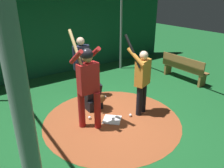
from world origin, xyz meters
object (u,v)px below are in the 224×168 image
object	(u,v)px
batter	(88,81)
catcher	(93,97)
home_plate	(112,120)
visitor	(142,79)
baseball_0	(105,97)
umpire	(82,64)
baseball_2	(90,118)
baseball_1	(130,115)
bench	(184,68)

from	to	relation	value
batter	catcher	xyz separation A→B (m)	(-0.67, 0.51, -0.77)
home_plate	visitor	size ratio (longest dim) A/B	0.21
batter	baseball_0	distance (m)	1.84
home_plate	visitor	xyz separation A→B (m)	(0.14, 0.79, 0.93)
batter	umpire	world-z (taller)	batter
visitor	baseball_2	bearing A→B (deg)	-131.17
catcher	baseball_1	bearing A→B (deg)	31.47
umpire	visitor	distance (m)	1.85
umpire	home_plate	bearing A→B (deg)	-2.28
visitor	baseball_1	size ratio (longest dim) A/B	27.04
catcher	visitor	distance (m)	1.36
baseball_1	umpire	bearing A→B (deg)	-166.68
batter	baseball_1	world-z (taller)	batter
batter	baseball_0	bearing A→B (deg)	132.75
bench	baseball_2	world-z (taller)	bench
baseball_1	batter	bearing A→B (deg)	-101.22
batter	umpire	size ratio (longest dim) A/B	1.24
bench	umpire	bearing A→B (deg)	-103.64
home_plate	catcher	distance (m)	0.82
baseball_0	batter	bearing A→B (deg)	-47.25
visitor	baseball_1	xyz separation A→B (m)	(-0.00, -0.33, -0.90)
bench	baseball_0	xyz separation A→B (m)	(-0.35, -3.00, -0.40)
umpire	bench	xyz separation A→B (m)	(0.84, 3.45, -0.54)
bench	home_plate	bearing A→B (deg)	-78.36
baseball_1	baseball_2	size ratio (longest dim) A/B	1.00
bench	baseball_0	distance (m)	3.05
batter	visitor	world-z (taller)	batter
umpire	visitor	xyz separation A→B (m)	(1.70, 0.73, -0.05)
bench	baseball_1	size ratio (longest dim) A/B	22.75
home_plate	baseball_2	bearing A→B (deg)	-129.54
baseball_1	baseball_2	distance (m)	1.01
catcher	baseball_1	distance (m)	1.07
catcher	bench	size ratio (longest dim) A/B	0.55
catcher	home_plate	bearing A→B (deg)	5.52
batter	umpire	bearing A→B (deg)	156.78
baseball_1	baseball_2	xyz separation A→B (m)	(-0.48, -0.88, 0.00)
batter	umpire	distance (m)	1.63
batter	baseball_0	world-z (taller)	batter
catcher	bench	distance (m)	3.58
home_plate	batter	xyz separation A→B (m)	(-0.07, -0.58, 1.12)
visitor	baseball_2	distance (m)	1.58
umpire	baseball_1	size ratio (longest dim) A/B	23.69
batter	baseball_2	size ratio (longest dim) A/B	29.37
baseball_1	visitor	bearing A→B (deg)	89.86
catcher	umpire	bearing A→B (deg)	170.77
catcher	bench	world-z (taller)	catcher
umpire	bench	world-z (taller)	umpire
umpire	catcher	bearing A→B (deg)	-9.23
baseball_0	visitor	bearing A→B (deg)	12.94
home_plate	visitor	bearing A→B (deg)	80.20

